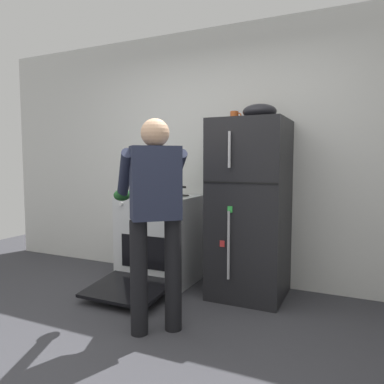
# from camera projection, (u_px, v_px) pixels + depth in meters

# --- Properties ---
(ground) EXTENTS (8.00, 8.00, 0.00)m
(ground) POSITION_uv_depth(u_px,v_px,m) (116.00, 367.00, 2.29)
(ground) COLOR #38383D
(kitchen_wall_back) EXTENTS (6.00, 0.10, 2.70)m
(kitchen_wall_back) POSITION_uv_depth(u_px,v_px,m) (224.00, 156.00, 3.94)
(kitchen_wall_back) COLOR silver
(kitchen_wall_back) RESTS_ON ground
(refrigerator) EXTENTS (0.68, 0.72, 1.68)m
(refrigerator) POSITION_uv_depth(u_px,v_px,m) (250.00, 209.00, 3.47)
(refrigerator) COLOR black
(refrigerator) RESTS_ON ground
(stove_range) EXTENTS (0.76, 1.23, 0.92)m
(stove_range) POSITION_uv_depth(u_px,v_px,m) (159.00, 240.00, 3.90)
(stove_range) COLOR silver
(stove_range) RESTS_ON ground
(person_cook) EXTENTS (0.70, 0.75, 1.60)m
(person_cook) POSITION_uv_depth(u_px,v_px,m) (155.00, 205.00, 2.73)
(person_cook) COLOR black
(person_cook) RESTS_ON ground
(red_pot) EXTENTS (0.33, 0.23, 0.12)m
(red_pot) POSITION_uv_depth(u_px,v_px,m) (171.00, 191.00, 3.75)
(red_pot) COLOR #236638
(red_pot) RESTS_ON stove_range
(coffee_mug) EXTENTS (0.11, 0.08, 0.10)m
(coffee_mug) POSITION_uv_depth(u_px,v_px,m) (235.00, 116.00, 3.51)
(coffee_mug) COLOR #B24C1E
(coffee_mug) RESTS_ON refrigerator
(pepper_mill) EXTENTS (0.05, 0.05, 0.16)m
(pepper_mill) POSITION_uv_depth(u_px,v_px,m) (146.00, 186.00, 4.17)
(pepper_mill) COLOR brown
(pepper_mill) RESTS_ON stove_range
(mixing_bowl) EXTENTS (0.31, 0.31, 0.14)m
(mixing_bowl) POSITION_uv_depth(u_px,v_px,m) (260.00, 112.00, 3.36)
(mixing_bowl) COLOR black
(mixing_bowl) RESTS_ON refrigerator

